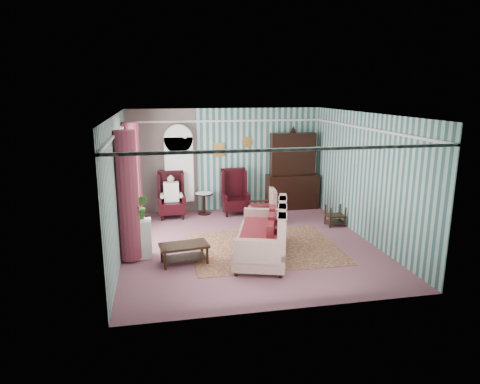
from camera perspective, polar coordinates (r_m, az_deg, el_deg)
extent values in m
plane|color=#854D58|center=(9.73, 1.11, -6.97)|extent=(6.00, 6.00, 0.00)
cube|color=#35615D|center=(12.22, -1.85, 4.30)|extent=(5.50, 0.02, 2.90)
cube|color=#35615D|center=(6.52, 6.78, -4.02)|extent=(5.50, 0.02, 2.90)
cube|color=#35615D|center=(9.15, -15.93, 0.66)|extent=(0.02, 6.00, 2.90)
cube|color=#35615D|center=(10.25, 16.35, 1.98)|extent=(0.02, 6.00, 2.90)
cube|color=white|center=(9.13, 1.19, 10.35)|extent=(5.50, 6.00, 0.02)
cube|color=#934A5E|center=(12.05, -10.34, 3.96)|extent=(1.90, 0.01, 2.90)
cube|color=silver|center=(9.15, 1.18, 8.16)|extent=(5.50, 6.00, 0.05)
cube|color=white|center=(9.71, -15.52, 2.02)|extent=(0.04, 1.50, 1.90)
cylinder|color=maroon|center=(8.72, -14.80, -0.56)|extent=(0.44, 0.44, 2.60)
cylinder|color=maroon|center=(10.77, -14.17, 2.10)|extent=(0.44, 0.44, 2.60)
cube|color=#AF6E2E|center=(12.12, -2.78, 5.65)|extent=(0.30, 0.03, 0.38)
cube|color=silver|center=(11.98, -8.11, 2.39)|extent=(0.80, 0.28, 2.24)
cube|color=black|center=(12.44, 7.04, 3.12)|extent=(1.50, 0.56, 2.36)
cube|color=black|center=(11.69, -9.14, -0.41)|extent=(0.76, 0.80, 1.25)
cube|color=black|center=(11.88, -0.68, -0.02)|extent=(0.76, 0.80, 1.25)
cylinder|color=black|center=(11.98, -4.81, -1.55)|extent=(0.50, 0.50, 0.60)
cube|color=black|center=(11.20, 12.58, -3.07)|extent=(0.45, 0.38, 0.54)
cube|color=silver|center=(9.12, -13.45, -6.09)|extent=(0.55, 0.35, 0.80)
cube|color=#501A21|center=(9.52, 3.27, -7.42)|extent=(3.20, 2.60, 0.01)
cube|color=beige|center=(8.86, 2.89, -5.47)|extent=(1.66, 2.45, 1.05)
cube|color=beige|center=(11.13, 3.00, -1.91)|extent=(0.92, 0.82, 0.89)
cube|color=black|center=(8.72, -7.44, -8.17)|extent=(1.02, 0.65, 0.40)
imported|color=#1F551A|center=(8.81, -13.74, -2.82)|extent=(0.40, 0.38, 0.37)
imported|color=#204916|center=(9.02, -13.05, -1.96)|extent=(0.33, 0.29, 0.50)
imported|color=#1A4916|center=(9.04, -14.45, -2.35)|extent=(0.28, 0.28, 0.40)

